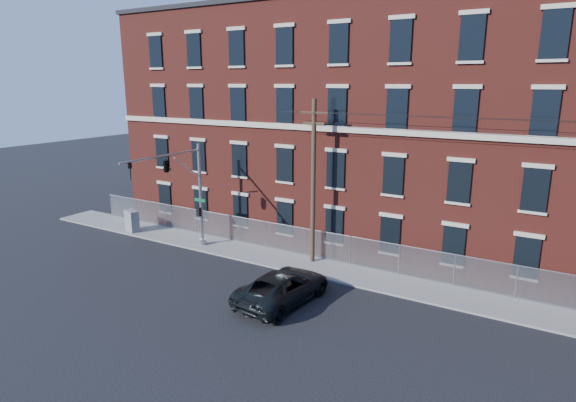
% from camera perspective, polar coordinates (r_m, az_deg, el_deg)
% --- Properties ---
extents(ground, '(140.00, 140.00, 0.00)m').
position_cam_1_polar(ground, '(26.97, -6.61, -10.26)').
color(ground, black).
rests_on(ground, ground).
extents(sidewalk, '(65.00, 3.00, 0.12)m').
position_cam_1_polar(sidewalk, '(26.95, 21.78, -11.10)').
color(sidewalk, gray).
rests_on(sidewalk, ground).
extents(mill_building, '(55.30, 14.32, 16.30)m').
position_cam_1_polar(mill_building, '(33.62, 25.57, 7.72)').
color(mill_building, maroon).
rests_on(mill_building, ground).
extents(chain_link_fence, '(59.06, 0.06, 1.85)m').
position_cam_1_polar(chain_link_fence, '(27.76, 22.42, -8.18)').
color(chain_link_fence, '#A5A8AD').
rests_on(chain_link_fence, ground).
extents(traffic_signal_mast, '(0.90, 6.75, 7.00)m').
position_cam_1_polar(traffic_signal_mast, '(30.73, -13.37, 3.02)').
color(traffic_signal_mast, '#9EA0A5').
rests_on(traffic_signal_mast, ground).
extents(utility_pole_near, '(1.80, 0.28, 10.00)m').
position_cam_1_polar(utility_pole_near, '(28.82, 3.04, 2.57)').
color(utility_pole_near, '#463223').
rests_on(utility_pole_near, ground).
extents(pickup_truck, '(3.24, 6.09, 1.63)m').
position_cam_1_polar(pickup_truck, '(24.92, -0.59, -10.22)').
color(pickup_truck, black).
rests_on(pickup_truck, ground).
extents(utility_cabinet, '(1.40, 0.99, 1.58)m').
position_cam_1_polar(utility_cabinet, '(37.82, -18.14, -2.25)').
color(utility_cabinet, slate).
rests_on(utility_cabinet, sidewalk).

